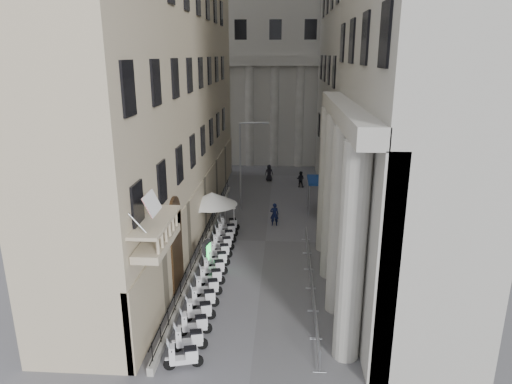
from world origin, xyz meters
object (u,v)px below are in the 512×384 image
(pedestrian_a, at_px, (274,214))
(pedestrian_b, at_px, (300,179))
(street_lamp, at_px, (244,159))
(security_tent, at_px, (219,201))
(info_kiosk, at_px, (207,255))
(scooter_0, at_px, (184,368))

(pedestrian_a, bearing_deg, pedestrian_b, -104.72)
(street_lamp, relative_size, pedestrian_a, 4.14)
(pedestrian_a, bearing_deg, street_lamp, -54.69)
(security_tent, xyz_separation_m, info_kiosk, (0.04, -6.14, -1.68))
(scooter_0, bearing_deg, info_kiosk, -10.55)
(pedestrian_b, bearing_deg, street_lamp, 71.58)
(scooter_0, distance_m, info_kiosk, 9.84)
(info_kiosk, xyz_separation_m, pedestrian_a, (4.14, 8.03, -0.02))
(street_lamp, xyz_separation_m, info_kiosk, (-1.35, -11.60, -3.67))
(info_kiosk, bearing_deg, pedestrian_b, 83.60)
(street_lamp, height_order, info_kiosk, street_lamp)
(scooter_0, distance_m, pedestrian_a, 18.18)
(info_kiosk, xyz_separation_m, pedestrian_b, (6.56, 19.37, -0.11))
(scooter_0, relative_size, security_tent, 0.39)
(scooter_0, relative_size, info_kiosk, 0.79)
(scooter_0, height_order, pedestrian_b, pedestrian_b)
(street_lamp, relative_size, pedestrian_b, 4.60)
(info_kiosk, bearing_deg, pedestrian_a, 75.05)
(info_kiosk, bearing_deg, security_tent, 102.65)
(scooter_0, height_order, info_kiosk, info_kiosk)
(security_tent, bearing_deg, scooter_0, -87.67)
(pedestrian_a, relative_size, pedestrian_b, 1.11)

